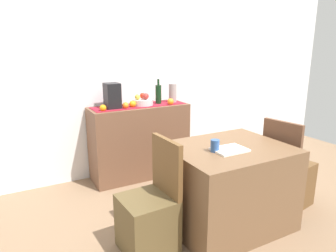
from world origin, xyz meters
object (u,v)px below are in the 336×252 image
at_px(open_book, 230,150).
at_px(chair_by_corner, 287,179).
at_px(chair_near_window, 149,219).
at_px(ceramic_vase, 173,93).
at_px(fruit_bowl, 143,102).
at_px(wine_bottle, 158,94).
at_px(coffee_maker, 112,96).
at_px(dining_table, 227,186).
at_px(coffee_cup, 215,146).
at_px(sideboard_console, 140,141).

height_order(open_book, chair_by_corner, chair_by_corner).
bearing_deg(chair_near_window, ceramic_vase, 54.33).
height_order(fruit_bowl, wine_bottle, wine_bottle).
distance_m(coffee_maker, dining_table, 1.63).
distance_m(fruit_bowl, coffee_cup, 1.41).
bearing_deg(coffee_maker, fruit_bowl, 0.00).
height_order(chair_near_window, chair_by_corner, same).
bearing_deg(open_book, fruit_bowl, 95.23).
xyz_separation_m(fruit_bowl, coffee_cup, (0.02, -1.41, -0.14)).
xyz_separation_m(open_book, chair_near_window, (-0.71, 0.08, -0.48)).
height_order(wine_bottle, coffee_cup, wine_bottle).
bearing_deg(sideboard_console, wine_bottle, 0.00).
bearing_deg(chair_by_corner, coffee_cup, -177.75).
xyz_separation_m(fruit_bowl, ceramic_vase, (0.41, 0.00, 0.08)).
bearing_deg(dining_table, ceramic_vase, 81.43).
height_order(ceramic_vase, open_book, ceramic_vase).
relative_size(dining_table, open_book, 3.65).
bearing_deg(fruit_bowl, open_book, -84.55).
distance_m(coffee_maker, ceramic_vase, 0.78).
relative_size(coffee_maker, ceramic_vase, 1.23).
relative_size(sideboard_console, coffee_maker, 4.10).
relative_size(fruit_bowl, ceramic_vase, 1.06).
relative_size(fruit_bowl, open_book, 0.89).
bearing_deg(chair_by_corner, chair_near_window, 179.87).
bearing_deg(wine_bottle, coffee_maker, 180.00).
bearing_deg(coffee_maker, wine_bottle, 0.00).
relative_size(sideboard_console, ceramic_vase, 5.04).
bearing_deg(open_book, coffee_cup, 160.26).
xyz_separation_m(sideboard_console, coffee_maker, (-0.32, 0.00, 0.59)).
relative_size(dining_table, chair_near_window, 1.13).
bearing_deg(ceramic_vase, coffee_cup, -105.56).
bearing_deg(fruit_bowl, coffee_cup, -89.26).
bearing_deg(coffee_maker, dining_table, -67.08).
xyz_separation_m(ceramic_vase, chair_near_window, (-0.98, -1.37, -0.74)).
distance_m(coffee_maker, chair_near_window, 1.58).
bearing_deg(chair_by_corner, ceramic_vase, 112.55).
height_order(coffee_cup, chair_near_window, chair_near_window).
height_order(fruit_bowl, coffee_maker, coffee_maker).
distance_m(sideboard_console, ceramic_vase, 0.73).
bearing_deg(chair_near_window, sideboard_console, 69.11).
relative_size(fruit_bowl, chair_by_corner, 0.28).
relative_size(wine_bottle, coffee_cup, 2.98).
xyz_separation_m(wine_bottle, chair_near_window, (-0.78, -1.37, -0.75)).
bearing_deg(coffee_cup, coffee_maker, 105.57).
distance_m(open_book, coffee_cup, 0.13).
height_order(fruit_bowl, ceramic_vase, ceramic_vase).
bearing_deg(dining_table, sideboard_console, 100.50).
height_order(coffee_maker, chair_by_corner, coffee_maker).
height_order(fruit_bowl, open_book, fruit_bowl).
bearing_deg(ceramic_vase, chair_near_window, -125.67).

